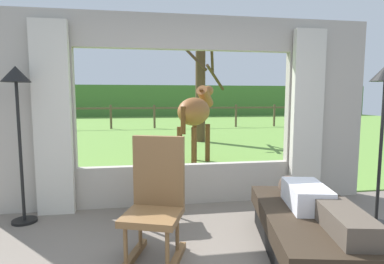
% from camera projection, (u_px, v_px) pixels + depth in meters
% --- Properties ---
extents(back_wall_with_window, '(5.20, 0.12, 2.55)m').
position_uv_depth(back_wall_with_window, '(187.00, 114.00, 4.25)').
color(back_wall_with_window, '#ADA599').
rests_on(back_wall_with_window, ground_plane).
extents(curtain_panel_left, '(0.44, 0.10, 2.40)m').
position_uv_depth(curtain_panel_left, '(53.00, 120.00, 3.84)').
color(curtain_panel_left, beige).
rests_on(curtain_panel_left, ground_plane).
extents(curtain_panel_right, '(0.44, 0.10, 2.40)m').
position_uv_depth(curtain_panel_right, '(307.00, 117.00, 4.38)').
color(curtain_panel_right, beige).
rests_on(curtain_panel_right, ground_plane).
extents(outdoor_pasture_lawn, '(36.00, 21.68, 0.02)m').
position_uv_depth(outdoor_pasture_lawn, '(154.00, 128.00, 15.08)').
color(outdoor_pasture_lawn, olive).
rests_on(outdoor_pasture_lawn, ground_plane).
extents(distant_hill_ridge, '(36.00, 2.00, 2.40)m').
position_uv_depth(distant_hill_ridge, '(149.00, 101.00, 24.60)').
color(distant_hill_ridge, '#457332').
rests_on(distant_hill_ridge, ground_plane).
extents(recliner_sofa, '(1.23, 1.85, 0.42)m').
position_uv_depth(recliner_sofa, '(313.00, 233.00, 2.89)').
color(recliner_sofa, black).
rests_on(recliner_sofa, ground_plane).
extents(reclining_person, '(0.46, 1.43, 0.22)m').
position_uv_depth(reclining_person, '(318.00, 203.00, 2.81)').
color(reclining_person, silver).
rests_on(reclining_person, recliner_sofa).
extents(rocking_chair, '(0.66, 0.79, 1.12)m').
position_uv_depth(rocking_chair, '(156.00, 201.00, 2.81)').
color(rocking_chair, brown).
rests_on(rocking_chair, ground_plane).
extents(side_table, '(0.44, 0.44, 0.52)m').
position_uv_depth(side_table, '(154.00, 186.00, 3.71)').
color(side_table, brown).
rests_on(side_table, ground_plane).
extents(potted_plant, '(0.22, 0.22, 0.32)m').
position_uv_depth(potted_plant, '(147.00, 162.00, 3.73)').
color(potted_plant, '#9E6042').
rests_on(potted_plant, side_table).
extents(book_stack, '(0.20, 0.17, 0.11)m').
position_uv_depth(book_stack, '(162.00, 175.00, 3.65)').
color(book_stack, '#59336B').
rests_on(book_stack, side_table).
extents(floor_lamp_left, '(0.32, 0.32, 1.82)m').
position_uv_depth(floor_lamp_left, '(17.00, 97.00, 3.54)').
color(floor_lamp_left, black).
rests_on(floor_lamp_left, ground_plane).
extents(floor_lamp_right, '(0.32, 0.32, 1.83)m').
position_uv_depth(floor_lamp_right, '(384.00, 97.00, 3.47)').
color(floor_lamp_right, black).
rests_on(floor_lamp_right, ground_plane).
extents(horse, '(1.25, 1.72, 1.73)m').
position_uv_depth(horse, '(196.00, 112.00, 6.77)').
color(horse, brown).
rests_on(horse, outdoor_pasture_lawn).
extents(pasture_tree, '(1.59, 1.21, 3.20)m').
position_uv_depth(pasture_tree, '(201.00, 94.00, 10.15)').
color(pasture_tree, '#4C3823').
rests_on(pasture_tree, outdoor_pasture_lawn).
extents(pasture_fence_line, '(16.10, 0.10, 1.10)m').
position_uv_depth(pasture_fence_line, '(154.00, 113.00, 14.72)').
color(pasture_fence_line, brown).
rests_on(pasture_fence_line, outdoor_pasture_lawn).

